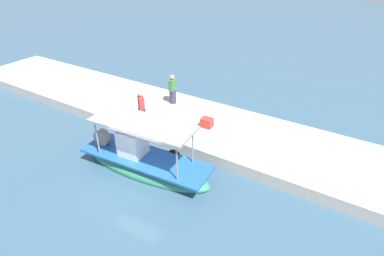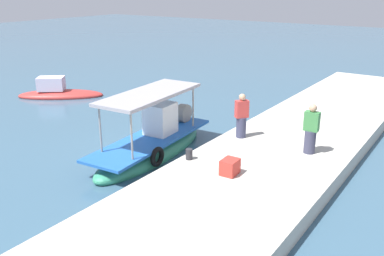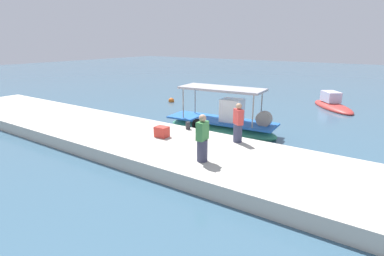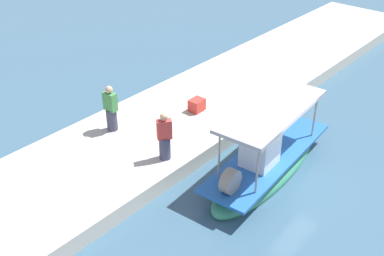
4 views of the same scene
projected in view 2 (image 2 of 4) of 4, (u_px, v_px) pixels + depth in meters
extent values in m
plane|color=#3A5C73|center=(138.00, 155.00, 16.44)|extent=(120.00, 120.00, 0.00)
cube|color=beige|center=(249.00, 178.00, 13.75)|extent=(36.00, 4.98, 0.59)
ellipsoid|color=#36916D|center=(152.00, 152.00, 16.37)|extent=(6.50, 2.28, 0.96)
cube|color=#235FB4|center=(151.00, 139.00, 16.20)|extent=(6.24, 2.26, 0.10)
cube|color=white|center=(160.00, 120.00, 16.53)|extent=(1.17, 1.07, 1.32)
cylinder|color=gray|center=(165.00, 103.00, 17.93)|extent=(0.07, 0.07, 1.77)
cylinder|color=gray|center=(193.00, 108.00, 17.28)|extent=(0.07, 0.07, 1.77)
cylinder|color=gray|center=(100.00, 131.00, 14.59)|extent=(0.07, 0.07, 1.77)
cylinder|color=gray|center=(132.00, 137.00, 13.94)|extent=(0.07, 0.07, 1.77)
cube|color=#9F9CA3|center=(150.00, 94.00, 15.63)|extent=(4.70, 2.11, 0.12)
torus|color=black|center=(157.00, 157.00, 15.04)|extent=(0.75, 0.24, 0.74)
cylinder|color=gray|center=(184.00, 113.00, 18.06)|extent=(0.82, 0.41, 0.80)
cylinder|color=#3A3B53|center=(310.00, 142.00, 14.93)|extent=(0.41, 0.41, 0.84)
cube|color=#3F8546|center=(312.00, 121.00, 14.69)|extent=(0.30, 0.52, 0.69)
sphere|color=tan|center=(313.00, 108.00, 14.53)|extent=(0.27, 0.27, 0.27)
cylinder|color=#3A3D58|center=(241.00, 127.00, 16.49)|extent=(0.55, 0.55, 0.82)
cube|color=#D6413D|center=(242.00, 109.00, 16.25)|extent=(0.56, 0.52, 0.67)
sphere|color=tan|center=(242.00, 97.00, 16.10)|extent=(0.27, 0.27, 0.27)
cylinder|color=#2D2D33|center=(189.00, 154.00, 14.45)|extent=(0.24, 0.24, 0.37)
cube|color=red|center=(230.00, 167.00, 13.28)|extent=(0.61, 0.50, 0.50)
ellipsoid|color=#BD3531|center=(61.00, 95.00, 24.95)|extent=(4.34, 4.90, 0.65)
cube|color=silver|center=(51.00, 84.00, 24.69)|extent=(1.69, 1.77, 0.78)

